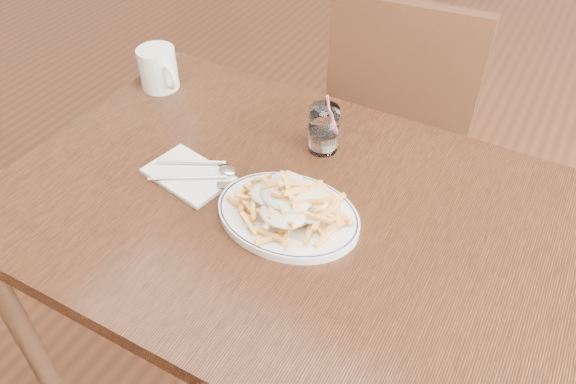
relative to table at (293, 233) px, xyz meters
The scene contains 8 objects.
table is the anchor object (origin of this frame).
chair_far 0.76m from the table, 91.02° to the left, with size 0.47×0.47×0.93m.
fries_plate 0.10m from the table, 77.21° to the right, with size 0.29×0.26×0.02m.
loaded_fries 0.14m from the table, 77.21° to the right, with size 0.22×0.18×0.06m.
napkin 0.25m from the table, behind, with size 0.18×0.12×0.01m, color white.
cutlery 0.26m from the table, behind, with size 0.20×0.16×0.01m.
water_glass 0.24m from the table, 98.97° to the left, with size 0.07×0.07×0.15m.
coffee_mug 0.58m from the table, 155.95° to the left, with size 0.13×0.10×0.11m.
Camera 1 is at (0.38, -0.72, 1.53)m, focal length 35.00 mm.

